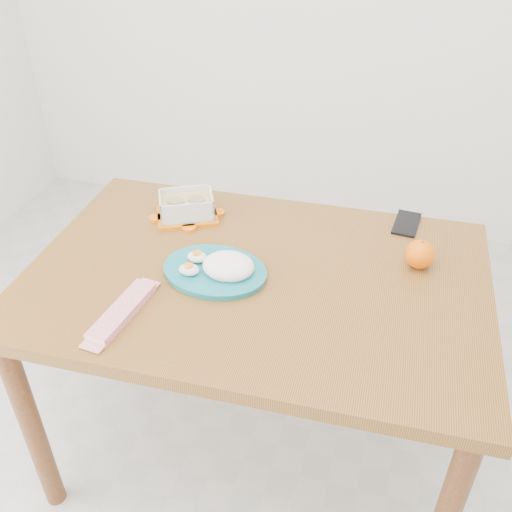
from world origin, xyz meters
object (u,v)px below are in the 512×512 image
(orange_fruit, at_px, (420,254))
(smartphone, at_px, (406,224))
(food_container, at_px, (187,206))
(rice_plate, at_px, (219,267))
(dining_table, at_px, (256,299))

(orange_fruit, xyz_separation_m, smartphone, (-0.05, 0.21, -0.04))
(food_container, distance_m, rice_plate, 0.33)
(dining_table, relative_size, orange_fruit, 15.72)
(rice_plate, bearing_deg, smartphone, 45.55)
(smartphone, bearing_deg, orange_fruit, -72.53)
(orange_fruit, distance_m, rice_plate, 0.56)
(dining_table, height_order, smartphone, smartphone)
(orange_fruit, bearing_deg, food_container, 174.65)
(rice_plate, relative_size, smartphone, 2.17)
(food_container, distance_m, smartphone, 0.69)
(dining_table, distance_m, food_container, 0.39)
(dining_table, bearing_deg, rice_plate, -162.51)
(dining_table, bearing_deg, orange_fruit, 18.66)
(dining_table, xyz_separation_m, rice_plate, (-0.10, -0.03, 0.12))
(food_container, bearing_deg, rice_plate, -78.63)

